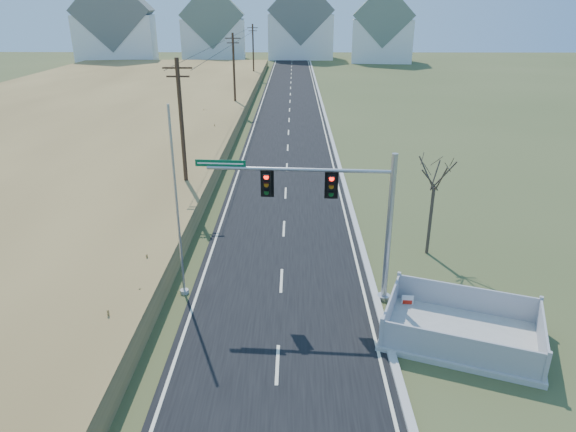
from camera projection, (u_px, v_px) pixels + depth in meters
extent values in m
plane|color=#414C24|center=(279.00, 332.00, 20.12)|extent=(260.00, 260.00, 0.00)
cube|color=black|center=(290.00, 104.00, 66.34)|extent=(8.00, 180.00, 0.06)
cube|color=#B2AFA8|center=(322.00, 104.00, 66.27)|extent=(0.30, 180.00, 0.18)
cube|color=tan|center=(74.00, 114.00, 57.12)|extent=(38.00, 110.00, 1.30)
cylinder|color=#422D1E|center=(182.00, 132.00, 32.35)|extent=(0.26, 0.26, 9.00)
cube|color=#422D1E|center=(177.00, 68.00, 30.86)|extent=(1.80, 0.10, 0.10)
cube|color=#422D1E|center=(178.00, 76.00, 31.05)|extent=(1.40, 0.10, 0.10)
cylinder|color=#422D1E|center=(234.00, 73.00, 60.09)|extent=(0.26, 0.26, 9.00)
cube|color=#422D1E|center=(233.00, 38.00, 58.60)|extent=(1.80, 0.10, 0.10)
cube|color=#422D1E|center=(233.00, 43.00, 58.79)|extent=(1.40, 0.10, 0.10)
cylinder|color=#422D1E|center=(253.00, 52.00, 87.83)|extent=(0.26, 0.26, 9.00)
cube|color=#422D1E|center=(253.00, 28.00, 86.34)|extent=(1.80, 0.10, 0.10)
cube|color=#422D1E|center=(253.00, 31.00, 86.53)|extent=(1.40, 0.10, 0.10)
cube|color=white|center=(117.00, 40.00, 111.10)|extent=(17.38, 13.12, 10.00)
cube|color=slate|center=(113.00, 10.00, 108.85)|extent=(17.69, 13.38, 16.29)
cube|color=white|center=(214.00, 40.00, 118.47)|extent=(14.66, 10.95, 9.00)
cube|color=slate|center=(213.00, 15.00, 116.41)|extent=(14.93, 11.17, 14.26)
cube|color=white|center=(300.00, 37.00, 121.76)|extent=(15.00, 10.00, 10.00)
cube|color=slate|center=(301.00, 10.00, 119.51)|extent=(15.27, 10.20, 15.27)
cube|color=white|center=(381.00, 41.00, 114.36)|extent=(13.87, 10.31, 9.00)
cube|color=slate|center=(383.00, 15.00, 112.30)|extent=(14.12, 10.51, 13.24)
cylinder|color=#9EA0A5|center=(383.00, 297.00, 22.39)|extent=(0.56, 0.56, 0.19)
cylinder|color=#9EA0A5|center=(389.00, 230.00, 21.18)|extent=(0.24, 0.24, 6.55)
cylinder|color=#9EA0A5|center=(299.00, 170.00, 20.50)|extent=(7.48, 0.67, 0.15)
cube|color=black|center=(331.00, 185.00, 20.64)|extent=(0.36, 0.30, 1.05)
cube|color=black|center=(267.00, 184.00, 20.83)|extent=(0.36, 0.30, 1.05)
cube|color=#04512D|center=(220.00, 163.00, 20.67)|extent=(2.06, 0.18, 0.28)
cube|color=#B7B5AD|center=(461.00, 336.00, 19.71)|extent=(6.82, 5.72, 0.22)
cube|color=#9A9A9E|center=(460.00, 350.00, 17.87)|extent=(5.20, 1.97, 1.10)
cube|color=#9A9A9E|center=(465.00, 298.00, 21.04)|extent=(5.20, 1.97, 1.10)
cube|color=#9A9A9E|center=(390.00, 308.00, 20.36)|extent=(1.34, 3.47, 1.10)
cube|color=#9A9A9E|center=(542.00, 337.00, 18.55)|extent=(1.34, 3.47, 1.10)
cube|color=white|center=(407.00, 302.00, 21.60)|extent=(0.49, 0.09, 0.61)
cube|color=red|center=(407.00, 302.00, 21.57)|extent=(0.39, 0.06, 0.18)
cylinder|color=#B7B5AD|center=(184.00, 291.00, 22.85)|extent=(0.38, 0.38, 0.17)
cylinder|color=#9EA0A5|center=(177.00, 206.00, 21.28)|extent=(0.10, 0.10, 8.38)
cylinder|color=#4C3F33|center=(430.00, 221.00, 25.91)|extent=(0.16, 0.16, 3.60)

